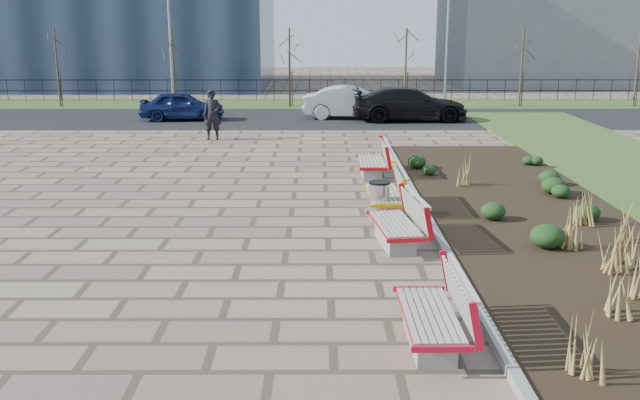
{
  "coord_description": "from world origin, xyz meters",
  "views": [
    {
      "loc": [
        1.46,
        -10.83,
        4.38
      ],
      "look_at": [
        1.5,
        3.0,
        0.9
      ],
      "focal_mm": 40.0,
      "sensor_mm": 36.0,
      "label": 1
    }
  ],
  "objects_px": {
    "bench_a": "(430,311)",
    "bench_b": "(395,221)",
    "litter_bin": "(379,201)",
    "pedestrian": "(212,115)",
    "lamp_east": "(447,48)",
    "car_silver": "(352,102)",
    "lamp_west": "(171,48)",
    "car_blue": "(182,106)",
    "car_black": "(409,104)",
    "bench_d": "(371,159)",
    "bench_c": "(384,192)"
  },
  "relations": [
    {
      "from": "bench_d",
      "to": "car_silver",
      "type": "xyz_separation_m",
      "value": [
        0.04,
        12.56,
        0.25
      ]
    },
    {
      "from": "bench_a",
      "to": "bench_c",
      "type": "relative_size",
      "value": 1.0
    },
    {
      "from": "bench_d",
      "to": "litter_bin",
      "type": "bearing_deg",
      "value": -91.43
    },
    {
      "from": "bench_b",
      "to": "car_silver",
      "type": "height_order",
      "value": "car_silver"
    },
    {
      "from": "bench_c",
      "to": "litter_bin",
      "type": "distance_m",
      "value": 0.64
    },
    {
      "from": "pedestrian",
      "to": "bench_d",
      "type": "bearing_deg",
      "value": -51.01
    },
    {
      "from": "bench_c",
      "to": "lamp_west",
      "type": "relative_size",
      "value": 0.35
    },
    {
      "from": "car_silver",
      "to": "car_black",
      "type": "xyz_separation_m",
      "value": [
        2.53,
        -0.79,
        0.01
      ]
    },
    {
      "from": "litter_bin",
      "to": "bench_c",
      "type": "bearing_deg",
      "value": 75.6
    },
    {
      "from": "lamp_east",
      "to": "car_silver",
      "type": "bearing_deg",
      "value": -140.81
    },
    {
      "from": "litter_bin",
      "to": "car_blue",
      "type": "distance_m",
      "value": 18.26
    },
    {
      "from": "lamp_east",
      "to": "bench_b",
      "type": "bearing_deg",
      "value": -102.19
    },
    {
      "from": "car_black",
      "to": "litter_bin",
      "type": "bearing_deg",
      "value": 169.02
    },
    {
      "from": "bench_c",
      "to": "pedestrian",
      "type": "xyz_separation_m",
      "value": [
        -5.53,
        10.66,
        0.45
      ]
    },
    {
      "from": "pedestrian",
      "to": "car_blue",
      "type": "height_order",
      "value": "pedestrian"
    },
    {
      "from": "lamp_west",
      "to": "car_blue",
      "type": "bearing_deg",
      "value": -73.96
    },
    {
      "from": "car_black",
      "to": "pedestrian",
      "type": "bearing_deg",
      "value": 120.79
    },
    {
      "from": "bench_a",
      "to": "bench_b",
      "type": "xyz_separation_m",
      "value": [
        0.0,
        4.53,
        0.0
      ]
    },
    {
      "from": "bench_a",
      "to": "car_blue",
      "type": "height_order",
      "value": "car_blue"
    },
    {
      "from": "bench_c",
      "to": "bench_d",
      "type": "distance_m",
      "value": 4.01
    },
    {
      "from": "bench_d",
      "to": "car_blue",
      "type": "xyz_separation_m",
      "value": [
        -7.68,
        12.01,
        0.16
      ]
    },
    {
      "from": "bench_c",
      "to": "bench_d",
      "type": "height_order",
      "value": "same"
    },
    {
      "from": "litter_bin",
      "to": "car_black",
      "type": "distance_m",
      "value": 16.62
    },
    {
      "from": "pedestrian",
      "to": "car_blue",
      "type": "distance_m",
      "value": 5.79
    },
    {
      "from": "pedestrian",
      "to": "lamp_west",
      "type": "xyz_separation_m",
      "value": [
        -3.47,
        9.96,
        2.09
      ]
    },
    {
      "from": "bench_d",
      "to": "car_black",
      "type": "bearing_deg",
      "value": 78.21
    },
    {
      "from": "car_blue",
      "to": "bench_b",
      "type": "bearing_deg",
      "value": -161.33
    },
    {
      "from": "bench_a",
      "to": "bench_c",
      "type": "xyz_separation_m",
      "value": [
        0.0,
        7.07,
        0.0
      ]
    },
    {
      "from": "bench_c",
      "to": "car_silver",
      "type": "relative_size",
      "value": 0.47
    },
    {
      "from": "bench_b",
      "to": "pedestrian",
      "type": "height_order",
      "value": "pedestrian"
    },
    {
      "from": "bench_a",
      "to": "lamp_west",
      "type": "height_order",
      "value": "lamp_west"
    },
    {
      "from": "bench_b",
      "to": "litter_bin",
      "type": "relative_size",
      "value": 2.44
    },
    {
      "from": "bench_b",
      "to": "car_silver",
      "type": "xyz_separation_m",
      "value": [
        0.04,
        19.11,
        0.25
      ]
    },
    {
      "from": "car_silver",
      "to": "car_blue",
      "type": "bearing_deg",
      "value": 99.23
    },
    {
      "from": "lamp_west",
      "to": "car_black",
      "type": "bearing_deg",
      "value": -22.68
    },
    {
      "from": "bench_b",
      "to": "bench_c",
      "type": "xyz_separation_m",
      "value": [
        0.0,
        2.54,
        0.0
      ]
    },
    {
      "from": "car_blue",
      "to": "bench_a",
      "type": "bearing_deg",
      "value": -165.41
    },
    {
      "from": "litter_bin",
      "to": "car_blue",
      "type": "bearing_deg",
      "value": 114.33
    },
    {
      "from": "bench_b",
      "to": "pedestrian",
      "type": "bearing_deg",
      "value": 106.1
    },
    {
      "from": "litter_bin",
      "to": "pedestrian",
      "type": "bearing_deg",
      "value": 115.49
    },
    {
      "from": "bench_a",
      "to": "lamp_east",
      "type": "xyz_separation_m",
      "value": [
        5.0,
        27.68,
        2.54
      ]
    },
    {
      "from": "pedestrian",
      "to": "car_silver",
      "type": "xyz_separation_m",
      "value": [
        5.57,
        5.92,
        -0.2
      ]
    },
    {
      "from": "car_black",
      "to": "lamp_west",
      "type": "relative_size",
      "value": 0.86
    },
    {
      "from": "bench_d",
      "to": "car_silver",
      "type": "distance_m",
      "value": 12.56
    },
    {
      "from": "bench_c",
      "to": "car_silver",
      "type": "distance_m",
      "value": 16.57
    },
    {
      "from": "litter_bin",
      "to": "lamp_east",
      "type": "distance_m",
      "value": 22.0
    },
    {
      "from": "car_silver",
      "to": "lamp_west",
      "type": "relative_size",
      "value": 0.74
    },
    {
      "from": "bench_b",
      "to": "pedestrian",
      "type": "xyz_separation_m",
      "value": [
        -5.53,
        13.19,
        0.45
      ]
    },
    {
      "from": "litter_bin",
      "to": "lamp_east",
      "type": "xyz_separation_m",
      "value": [
        5.16,
        21.23,
        2.61
      ]
    },
    {
      "from": "bench_d",
      "to": "car_blue",
      "type": "distance_m",
      "value": 14.25
    }
  ]
}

